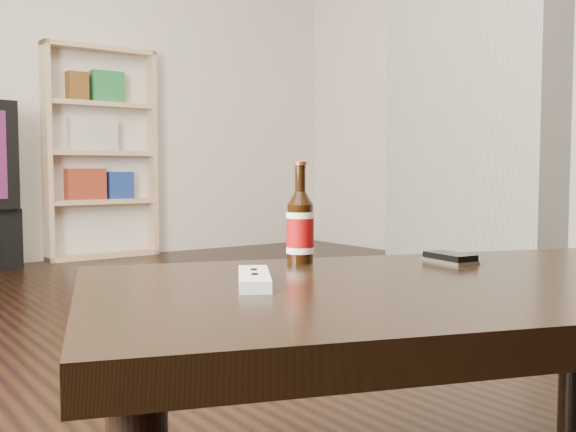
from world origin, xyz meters
TOP-DOWN VIEW (x-y plane):
  - floor at (0.00, 0.00)m, footprint 5.00×6.00m
  - wall_back at (0.00, 3.01)m, footprint 5.00×0.02m
  - chimney_breast at (2.35, 1.20)m, footprint 0.30×1.20m
  - bookshelf at (0.58, 3.08)m, footprint 0.80×0.38m
  - coffee_table at (-0.23, -0.84)m, footprint 1.31×1.02m
  - beer_bottle at (-0.28, -0.54)m, footprint 0.06×0.06m
  - phone at (-0.03, -0.71)m, footprint 0.07×0.12m
  - remote at (-0.50, -0.70)m, footprint 0.13×0.18m

SIDE VIEW (x-z plane):
  - floor at x=0.00m, z-range -0.01..0.00m
  - coffee_table at x=-0.23m, z-range 0.16..0.59m
  - phone at x=-0.03m, z-range 0.43..0.45m
  - remote at x=-0.50m, z-range 0.43..0.45m
  - beer_bottle at x=-0.28m, z-range 0.40..0.60m
  - bookshelf at x=0.58m, z-range 0.03..1.49m
  - wall_back at x=0.00m, z-range 0.00..2.70m
  - chimney_breast at x=2.35m, z-range 0.00..2.70m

